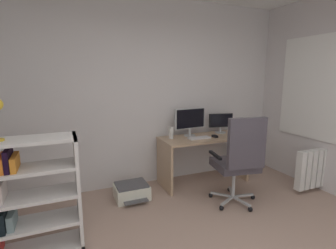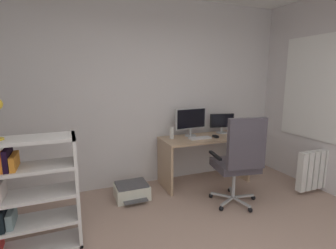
% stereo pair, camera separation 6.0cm
% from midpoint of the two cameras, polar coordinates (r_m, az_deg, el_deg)
% --- Properties ---
extents(wall_back, '(4.65, 0.10, 2.78)m').
position_cam_midpoint_polar(wall_back, '(3.88, -6.31, 6.84)').
color(wall_back, silver).
rests_on(wall_back, ground).
extents(window_pane, '(0.01, 1.54, 1.42)m').
position_cam_midpoint_polar(window_pane, '(4.19, 32.31, 6.77)').
color(window_pane, white).
extents(window_frame, '(0.02, 1.62, 1.50)m').
position_cam_midpoint_polar(window_frame, '(4.19, 32.25, 6.77)').
color(window_frame, white).
extents(desk, '(1.36, 0.58, 0.73)m').
position_cam_midpoint_polar(desk, '(4.02, 7.58, -5.50)').
color(desk, tan).
rests_on(desk, ground).
extents(monitor_main, '(0.53, 0.18, 0.44)m').
position_cam_midpoint_polar(monitor_main, '(3.95, 4.52, 1.13)').
color(monitor_main, '#B2B5B7').
rests_on(monitor_main, desk).
extents(monitor_secondary, '(0.40, 0.18, 0.32)m').
position_cam_midpoint_polar(monitor_secondary, '(4.26, 11.35, 0.63)').
color(monitor_secondary, '#B2B5B7').
rests_on(monitor_secondary, desk).
extents(keyboard, '(0.34, 0.14, 0.02)m').
position_cam_midpoint_polar(keyboard, '(3.85, 6.57, -3.00)').
color(keyboard, silver).
rests_on(keyboard, desk).
extents(computer_mouse, '(0.06, 0.10, 0.03)m').
position_cam_midpoint_polar(computer_mouse, '(3.95, 10.02, -2.61)').
color(computer_mouse, black).
rests_on(computer_mouse, desk).
extents(desktop_speaker, '(0.07, 0.07, 0.17)m').
position_cam_midpoint_polar(desktop_speaker, '(3.80, 0.26, -1.92)').
color(desktop_speaker, silver).
rests_on(desktop_speaker, desk).
extents(office_chair, '(0.65, 0.64, 1.18)m').
position_cam_midpoint_polar(office_chair, '(3.33, 15.16, -7.28)').
color(office_chair, '#B7BABC').
rests_on(office_chair, ground).
extents(bookshelf, '(0.95, 0.34, 1.11)m').
position_cam_midpoint_polar(bookshelf, '(2.79, -32.15, -13.90)').
color(bookshelf, white).
rests_on(bookshelf, ground).
extents(printer, '(0.45, 0.45, 0.21)m').
position_cam_midpoint_polar(printer, '(3.64, -8.63, -14.56)').
color(printer, silver).
rests_on(printer, ground).
extents(radiator, '(0.75, 0.10, 0.56)m').
position_cam_midpoint_polar(radiator, '(4.32, 30.04, -8.44)').
color(radiator, white).
rests_on(radiator, ground).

